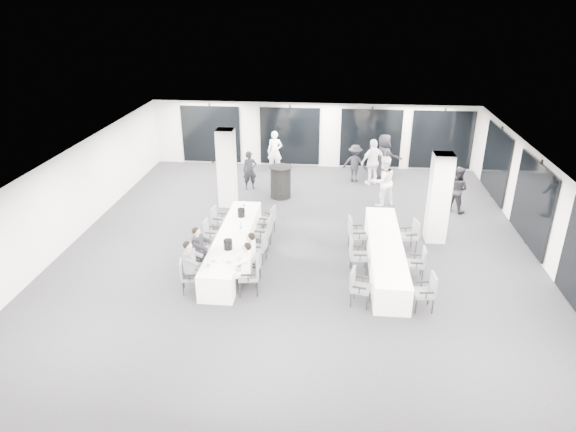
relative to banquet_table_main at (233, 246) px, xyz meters
name	(u,v)px	position (x,y,z in m)	size (l,w,h in m)	color
room	(330,193)	(2.72, 1.87, 1.01)	(14.04, 16.04, 2.84)	black
column_left	(227,168)	(-0.97, 3.95, 1.02)	(0.60, 0.60, 2.80)	silver
column_right	(439,198)	(6.03, 1.75, 1.02)	(0.60, 0.60, 2.80)	silver
banquet_table_main	(233,246)	(0.00, 0.00, 0.00)	(0.90, 5.00, 0.75)	white
banquet_table_side	(385,254)	(4.36, -0.10, 0.00)	(0.90, 5.00, 0.75)	white
cocktail_table	(281,182)	(0.85, 4.88, 0.24)	(0.87, 0.87, 1.21)	black
chair_main_left_near	(187,274)	(-0.83, -1.94, 0.14)	(0.55, 0.57, 0.90)	#4B4E52
chair_main_left_second	(195,257)	(-0.83, -1.07, 0.17)	(0.58, 0.61, 0.96)	#4B4E52
chair_main_left_mid	(201,247)	(-0.83, -0.45, 0.13)	(0.48, 0.53, 0.89)	#4B4E52
chair_main_left_fourth	(210,232)	(-0.83, 0.60, 0.13)	(0.47, 0.52, 0.88)	#4B4E52
chair_main_left_far	(218,218)	(-0.82, 1.64, 0.12)	(0.48, 0.52, 0.86)	#4B4E52
chair_main_right_near	(251,272)	(0.84, -1.83, 0.22)	(0.61, 0.65, 1.04)	#4B4E52
chair_main_right_second	(254,265)	(0.83, -1.30, 0.12)	(0.48, 0.52, 0.87)	#4B4E52
chair_main_right_mid	(260,246)	(0.83, -0.18, 0.13)	(0.52, 0.55, 0.89)	#4B4E52
chair_main_right_fourth	(265,231)	(0.84, 0.69, 0.20)	(0.53, 0.59, 1.00)	#4B4E52
chair_main_right_far	(269,218)	(0.83, 1.68, 0.16)	(0.54, 0.58, 0.93)	#4B4E52
chair_side_left_near	(358,285)	(3.53, -2.10, 0.17)	(0.57, 0.60, 0.95)	#4B4E52
chair_side_left_mid	(356,253)	(3.52, -0.49, 0.20)	(0.53, 0.59, 1.00)	#4B4E52
chair_side_left_far	(355,232)	(3.52, 0.82, 0.22)	(0.59, 0.64, 1.04)	#4B4E52
chair_side_right_near	(427,290)	(5.19, -2.18, 0.17)	(0.52, 0.57, 0.95)	#4B4E52
chair_side_right_mid	(419,261)	(5.19, -0.70, 0.14)	(0.48, 0.53, 0.91)	#4B4E52
chair_side_right_far	(411,233)	(5.19, 0.98, 0.17)	(0.58, 0.60, 0.95)	#4B4E52
seated_guest_a	(192,264)	(-0.67, -1.92, 0.44)	(0.50, 0.38, 1.44)	#54575B
seated_guest_b	(200,249)	(-0.67, -1.09, 0.44)	(0.50, 0.38, 1.44)	black
seated_guest_c	(244,265)	(0.67, -1.85, 0.44)	(0.50, 0.38, 1.44)	white
seated_guest_d	(248,254)	(0.67, -1.29, 0.44)	(0.50, 0.38, 1.44)	white
standing_guest_a	(250,168)	(-0.44, 5.66, 0.48)	(0.63, 0.50, 1.71)	black
standing_guest_b	(383,178)	(4.59, 4.44, 0.67)	(1.01, 0.62, 2.09)	white
standing_guest_c	(355,161)	(3.65, 6.94, 0.49)	(1.12, 0.57, 1.73)	black
standing_guest_d	(373,159)	(4.35, 6.69, 0.67)	(1.23, 0.69, 2.09)	white
standing_guest_e	(384,154)	(4.81, 7.32, 0.69)	(1.03, 0.63, 2.14)	black
standing_guest_f	(386,156)	(4.95, 7.79, 0.48)	(1.56, 0.60, 1.70)	black
standing_guest_g	(275,149)	(0.27, 7.95, 0.61)	(0.72, 0.58, 1.96)	white
standing_guest_h	(457,186)	(7.12, 4.16, 0.55)	(0.90, 0.55, 1.86)	black
ice_bucket_near	(228,245)	(0.06, -0.93, 0.51)	(0.24, 0.24, 0.28)	black
ice_bucket_far	(241,213)	(0.03, 1.25, 0.51)	(0.23, 0.23, 0.26)	black
water_bottle_a	(208,264)	(-0.22, -2.00, 0.49)	(0.08, 0.08, 0.24)	silver
water_bottle_b	(241,226)	(0.19, 0.29, 0.50)	(0.08, 0.08, 0.24)	silver
water_bottle_c	(244,204)	(-0.02, 1.97, 0.49)	(0.07, 0.07, 0.23)	silver
plate_a	(213,262)	(-0.18, -1.67, 0.39)	(0.20, 0.20, 0.03)	white
plate_b	(229,262)	(0.22, -1.68, 0.39)	(0.21, 0.21, 0.03)	white
plate_c	(229,243)	(0.00, -0.60, 0.39)	(0.22, 0.22, 0.03)	white
wine_glass	(223,261)	(0.13, -1.87, 0.52)	(0.08, 0.08, 0.20)	silver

